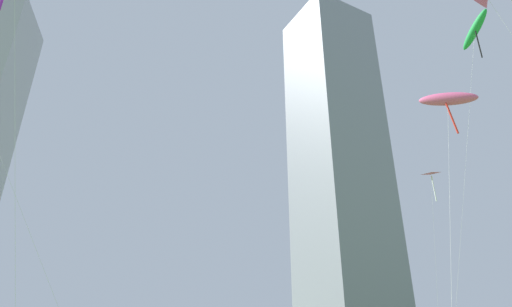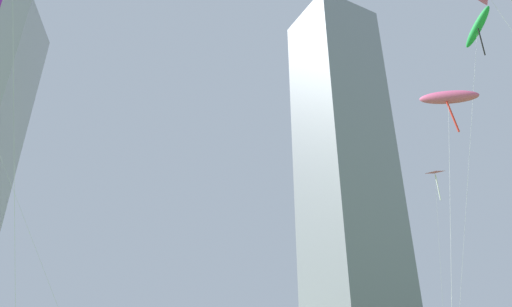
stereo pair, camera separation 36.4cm
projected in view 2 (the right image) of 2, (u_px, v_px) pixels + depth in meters
kite_flying_1 at (435, 174)px, 41.61m from camera, size 2.99×8.37×19.62m
kite_flying_2 at (477, 28)px, 35.12m from camera, size 3.91×8.61×27.74m
kite_flying_5 at (448, 98)px, 23.93m from camera, size 5.24×2.64×16.26m
distant_highrise_0 at (345, 169)px, 125.15m from camera, size 26.45×25.72×108.02m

